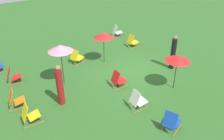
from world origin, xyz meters
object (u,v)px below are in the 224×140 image
deckchair_1 (117,31)px  deckchair_2 (132,41)px  deckchair_6 (77,57)px  person_0 (173,53)px  deckchair_7 (171,122)px  person_1 (60,86)px  deckchair_9 (13,76)px  deckchair_8 (29,115)px  umbrella_1 (104,35)px  umbrella_2 (178,58)px  deckchair_3 (118,80)px  deckchair_5 (138,101)px  umbrella_0 (60,48)px  deckchair_4 (15,99)px

deckchair_1 → deckchair_2: bearing=-173.0°
deckchair_6 → person_0: 5.24m
deckchair_2 → deckchair_6: (0.08, 4.02, 0.00)m
deckchair_7 → person_1: bearing=15.6°
deckchair_1 → deckchair_9: (-1.97, 7.82, 0.00)m
deckchair_8 → umbrella_1: umbrella_1 is taller
deckchair_2 → deckchair_6: 4.02m
deckchair_8 → deckchair_2: bearing=-62.7°
deckchair_9 → umbrella_2: bearing=-115.0°
deckchair_6 → person_1: (-2.88, 2.30, 0.50)m
deckchair_3 → deckchair_5: (-1.75, 0.35, 0.00)m
deckchair_7 → deckchair_1: bearing=-43.4°
deckchair_2 → umbrella_0: size_ratio=0.42×
deckchair_8 → umbrella_0: umbrella_0 is taller
deckchair_8 → deckchair_9: same height
umbrella_0 → person_1: size_ratio=1.09×
deckchair_3 → deckchair_5: 1.79m
deckchair_8 → deckchair_9: 3.32m
deckchair_8 → umbrella_0: 3.26m
deckchair_6 → umbrella_1: 1.96m
umbrella_2 → person_1: bearing=67.0°
deckchair_6 → deckchair_9: same height
deckchair_1 → person_1: 8.28m
deckchair_2 → deckchair_3: size_ratio=1.00×
deckchair_3 → deckchair_7: size_ratio=0.96×
deckchair_6 → umbrella_0: (-1.45, 1.50, 1.45)m
deckchair_3 → deckchair_6: bearing=11.2°
deckchair_6 → deckchair_8: bearing=116.5°
deckchair_8 → umbrella_1: size_ratio=0.48×
deckchair_6 → umbrella_1: (-0.75, -1.34, 1.22)m
deckchair_4 → deckchair_9: (2.02, -0.48, 0.00)m
deckchair_8 → deckchair_9: size_ratio=0.97×
deckchair_3 → person_1: size_ratio=0.46×
deckchair_2 → umbrella_1: size_ratio=0.48×
deckchair_3 → umbrella_2: 2.85m
person_0 → person_1: (0.65, 6.14, -0.03)m
deckchair_9 → deckchair_8: bearing=-170.9°
person_1 → umbrella_1: bearing=57.7°
deckchair_3 → deckchair_4: 4.51m
deckchair_6 → umbrella_2: umbrella_2 is taller
deckchair_7 → deckchair_8: size_ratio=1.04×
person_0 → deckchair_8: bearing=-41.5°
deckchair_2 → umbrella_2: size_ratio=0.49×
deckchair_3 → deckchair_8: 4.18m
deckchair_7 → deckchair_3: bearing=-21.3°
umbrella_2 → person_0: (1.36, -1.41, -0.65)m
deckchair_1 → umbrella_0: 6.97m
deckchair_3 → deckchair_8: size_ratio=1.00×
person_0 → person_1: bearing=-45.6°
umbrella_2 → deckchair_5: bearing=93.0°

